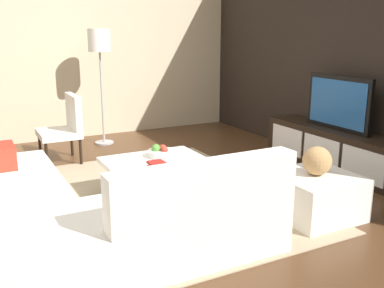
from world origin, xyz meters
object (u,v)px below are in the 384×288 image
(book_stack, at_px, (157,166))
(floor_lamp, at_px, (99,47))
(accent_chair_near, at_px, (66,124))
(media_console, at_px, (335,149))
(ottoman, at_px, (314,196))
(decorative_ball, at_px, (317,161))
(television, at_px, (338,103))
(sectional_couch, at_px, (72,212))
(coffee_table, at_px, (160,179))
(fruit_bowl, at_px, (161,152))

(book_stack, bearing_deg, floor_lamp, 174.18)
(accent_chair_near, distance_m, floor_lamp, 1.35)
(media_console, distance_m, ottoman, 1.56)
(media_console, xyz_separation_m, decorative_ball, (0.98, -1.22, 0.28))
(television, bearing_deg, media_console, -90.00)
(sectional_couch, height_order, decorative_ball, sectional_couch)
(accent_chair_near, distance_m, ottoman, 3.28)
(accent_chair_near, relative_size, decorative_ball, 3.31)
(ottoman, bearing_deg, floor_lamp, -165.35)
(media_console, bearing_deg, accent_chair_near, -123.27)
(television, xyz_separation_m, accent_chair_near, (-1.86, -2.84, -0.33))
(media_console, relative_size, television, 2.13)
(television, distance_m, accent_chair_near, 3.41)
(media_console, xyz_separation_m, floor_lamp, (-2.56, -2.14, 1.17))
(media_console, bearing_deg, coffee_table, -92.49)
(television, bearing_deg, floor_lamp, -140.00)
(sectional_couch, bearing_deg, television, 98.73)
(floor_lamp, relative_size, decorative_ball, 6.42)
(television, height_order, accent_chair_near, television)
(sectional_couch, height_order, floor_lamp, floor_lamp)
(accent_chair_near, bearing_deg, ottoman, 37.51)
(coffee_table, xyz_separation_m, floor_lamp, (-2.46, 0.15, 1.22))
(media_console, relative_size, book_stack, 11.44)
(sectional_couch, relative_size, fruit_bowl, 8.75)
(media_console, bearing_deg, ottoman, -51.29)
(fruit_bowl, bearing_deg, sectional_couch, -54.63)
(fruit_bowl, bearing_deg, ottoman, 37.91)
(accent_chair_near, bearing_deg, sectional_couch, -3.38)
(floor_lamp, height_order, ottoman, floor_lamp)
(floor_lamp, bearing_deg, book_stack, -5.82)
(media_console, distance_m, book_stack, 2.43)
(ottoman, relative_size, book_stack, 3.89)
(television, height_order, book_stack, television)
(coffee_table, xyz_separation_m, decorative_ball, (1.08, 1.08, 0.33))
(floor_lamp, bearing_deg, sectional_couch, -20.83)
(television, bearing_deg, fruit_bowl, -97.24)
(coffee_table, xyz_separation_m, ottoman, (1.08, 1.08, -0.00))
(coffee_table, bearing_deg, accent_chair_near, -162.88)
(sectional_couch, height_order, fruit_bowl, sectional_couch)
(ottoman, bearing_deg, book_stack, -125.67)
(media_console, bearing_deg, television, 90.00)
(sectional_couch, distance_m, book_stack, 0.98)
(ottoman, bearing_deg, sectional_couch, -102.67)
(ottoman, height_order, book_stack, book_stack)
(floor_lamp, xyz_separation_m, book_stack, (2.68, -0.27, -1.01))
(accent_chair_near, height_order, ottoman, accent_chair_near)
(accent_chair_near, relative_size, floor_lamp, 0.52)
(accent_chair_near, distance_m, fruit_bowl, 1.71)
(sectional_couch, bearing_deg, media_console, 98.73)
(media_console, relative_size, coffee_table, 2.02)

